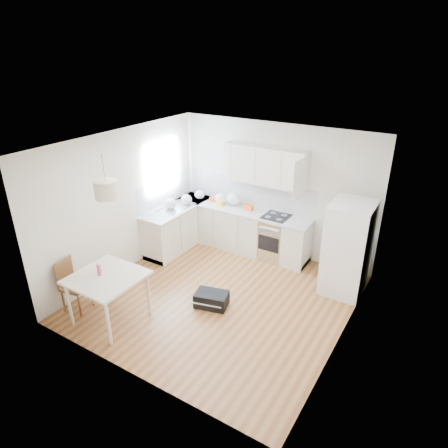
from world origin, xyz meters
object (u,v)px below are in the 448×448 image
object	(u,v)px
gym_bag	(212,299)
dining_chair	(76,286)
refrigerator	(348,248)
dining_table	(107,281)

from	to	relation	value
gym_bag	dining_chair	bearing A→B (deg)	-160.90
refrigerator	dining_table	bearing A→B (deg)	-137.53
dining_chair	gym_bag	world-z (taller)	dining_chair
refrigerator	dining_table	size ratio (longest dim) A/B	1.62
dining_table	dining_chair	bearing A→B (deg)	-171.80
dining_chair	gym_bag	xyz separation A→B (m)	(1.84, 1.23, -0.32)
dining_chair	refrigerator	bearing A→B (deg)	28.41
gym_bag	dining_table	bearing A→B (deg)	-150.41
dining_table	gym_bag	size ratio (longest dim) A/B	1.90
dining_table	gym_bag	world-z (taller)	dining_table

